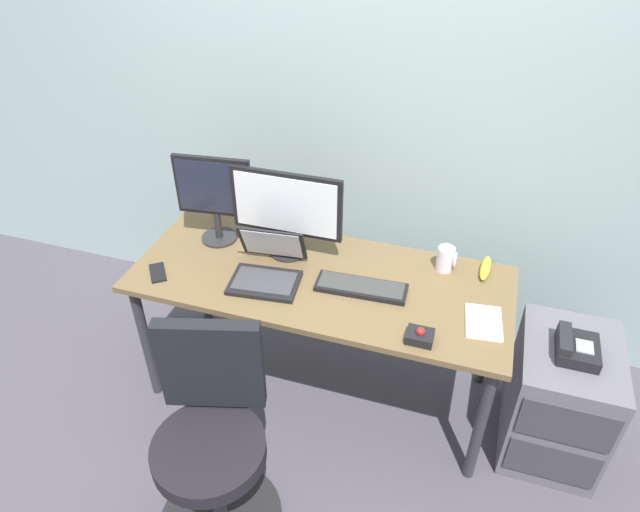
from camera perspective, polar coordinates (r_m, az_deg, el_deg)
The scene contains 15 objects.
ground_plane at distance 3.15m, azimuth 0.00°, elevation -12.76°, with size 8.00×8.00×0.00m, color #47424D.
back_wall at distance 2.91m, azimuth 4.42°, elevation 16.58°, with size 6.00×0.10×2.80m, color #96AEAB.
desk at distance 2.68m, azimuth 0.00°, elevation -3.35°, with size 1.75×0.72×0.74m.
file_cabinet at distance 2.90m, azimuth 22.68°, elevation -13.05°, with size 0.42×0.53×0.62m.
desk_phone at distance 2.65m, azimuth 24.23°, elevation -8.37°, with size 0.17×0.20×0.09m.
office_chair at distance 2.40m, azimuth -10.63°, elevation -18.10°, with size 0.52×0.53×0.97m.
monitor_main at distance 2.65m, azimuth -3.38°, elevation 4.77°, with size 0.54×0.18×0.43m.
monitor_side at distance 2.79m, azimuth -10.56°, elevation 6.14°, with size 0.38×0.18×0.45m.
keyboard at distance 2.56m, azimuth 4.14°, elevation -3.12°, with size 0.42×0.16×0.03m.
laptop at distance 2.61m, azimuth -5.28°, elevation -1.20°, with size 0.34×0.35×0.22m.
trackball_mouse at distance 2.34m, azimuth 9.96°, elevation -7.88°, with size 0.11×0.09×0.07m.
coffee_mug at distance 2.71m, azimuth 12.50°, elevation -0.28°, with size 0.09×0.08×0.12m.
paper_notepad at distance 2.49m, azimuth 16.06°, elevation -6.39°, with size 0.15×0.21×0.01m, color white.
cell_phone at distance 2.75m, azimuth -15.93°, elevation -1.61°, with size 0.07×0.14×0.01m, color black.
banana at distance 2.76m, azimuth 16.22°, elevation -1.17°, with size 0.19×0.04×0.04m, color yellow.
Camera 1 is at (0.63, -1.96, 2.38)m, focal length 31.98 mm.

